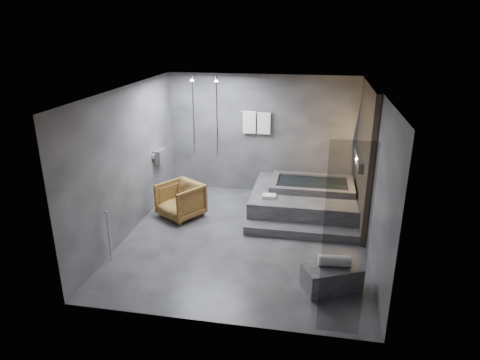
# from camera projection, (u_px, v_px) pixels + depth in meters

# --- Properties ---
(room) EXTENTS (5.00, 5.04, 2.82)m
(room) POSITION_uv_depth(u_px,v_px,m) (269.00, 148.00, 7.75)
(room) COLOR #2C2C2E
(room) RESTS_ON ground
(tub_deck) EXTENTS (2.20, 2.00, 0.50)m
(tub_deck) POSITION_uv_depth(u_px,v_px,m) (304.00, 201.00, 9.26)
(tub_deck) COLOR #313133
(tub_deck) RESTS_ON ground
(tub_step) EXTENTS (2.20, 0.36, 0.18)m
(tub_step) POSITION_uv_depth(u_px,v_px,m) (301.00, 232.00, 8.23)
(tub_step) COLOR #313133
(tub_step) RESTS_ON ground
(concrete_bench) EXTENTS (0.97, 0.78, 0.38)m
(concrete_bench) POSITION_uv_depth(u_px,v_px,m) (331.00, 278.00, 6.57)
(concrete_bench) COLOR #353437
(concrete_bench) RESTS_ON ground
(driftwood_chair) EXTENTS (1.11, 1.11, 0.74)m
(driftwood_chair) POSITION_uv_depth(u_px,v_px,m) (181.00, 200.00, 8.97)
(driftwood_chair) COLOR #472E11
(driftwood_chair) RESTS_ON ground
(rolled_towel) EXTENTS (0.50, 0.21, 0.17)m
(rolled_towel) POSITION_uv_depth(u_px,v_px,m) (334.00, 261.00, 6.50)
(rolled_towel) COLOR white
(rolled_towel) RESTS_ON concrete_bench
(deck_towel) EXTENTS (0.28, 0.21, 0.07)m
(deck_towel) POSITION_uv_depth(u_px,v_px,m) (269.00, 196.00, 8.74)
(deck_towel) COLOR silver
(deck_towel) RESTS_ON tub_deck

